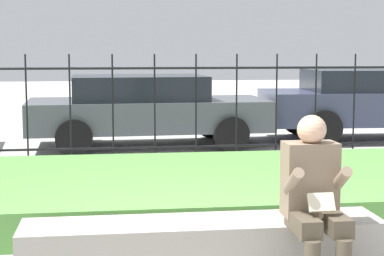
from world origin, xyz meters
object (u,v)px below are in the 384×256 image
(car_parked_right, at_px, (379,101))
(stone_bench, at_px, (203,251))
(person_seated_reader, at_px, (314,195))
(car_parked_center, at_px, (146,108))

(car_parked_right, bearing_deg, stone_bench, -119.93)
(stone_bench, bearing_deg, car_parked_right, 57.20)
(person_seated_reader, relative_size, car_parked_right, 0.27)
(person_seated_reader, xyz_separation_m, car_parked_center, (-0.77, 6.84, 0.01))
(car_parked_right, bearing_deg, car_parked_center, -174.35)
(person_seated_reader, distance_m, car_parked_center, 6.88)
(car_parked_center, bearing_deg, person_seated_reader, -85.77)
(car_parked_right, bearing_deg, person_seated_reader, -114.19)
(person_seated_reader, bearing_deg, stone_bench, 159.02)
(car_parked_center, bearing_deg, car_parked_right, 0.62)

